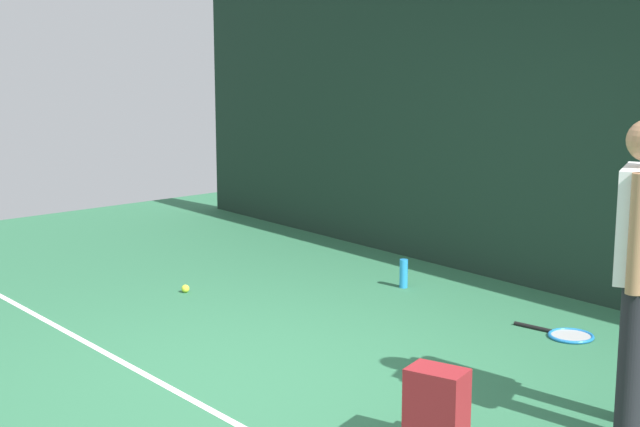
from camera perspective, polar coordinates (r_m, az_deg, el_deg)
ground_plane at (r=6.08m, az=-2.94°, el=-9.77°), size 12.00×12.00×0.00m
back_fence at (r=7.91m, az=14.64°, el=4.09°), size 10.00×0.10×2.50m
court_line at (r=5.77m, az=-7.70°, el=-11.00°), size 9.00×0.05×0.00m
tennis_player at (r=5.28m, az=18.64°, el=-2.56°), size 0.37×0.49×1.70m
tennis_racket at (r=7.05m, az=14.60°, el=-7.06°), size 0.63×0.37×0.03m
backpack at (r=5.07m, az=7.07°, el=-11.62°), size 0.35×0.35×0.44m
tennis_ball_mid_court at (r=8.00m, az=-8.07°, el=-4.48°), size 0.07×0.07×0.07m
water_bottle at (r=8.08m, az=5.04°, el=-3.60°), size 0.07×0.07×0.24m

